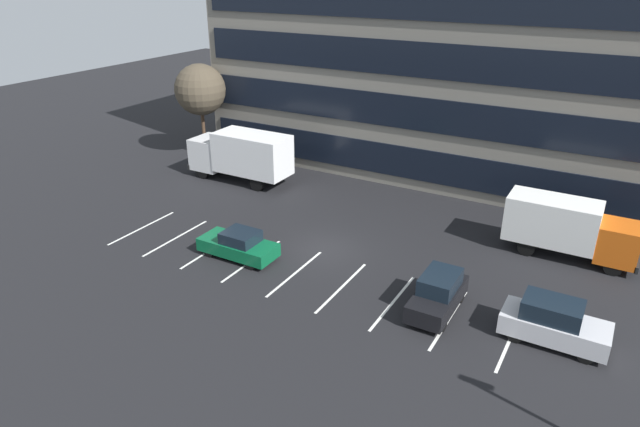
# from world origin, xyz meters

# --- Properties ---
(ground_plane) EXTENTS (120.00, 120.00, 0.00)m
(ground_plane) POSITION_xyz_m (0.00, 0.00, 0.00)
(ground_plane) COLOR black
(office_building) EXTENTS (34.05, 13.66, 18.00)m
(office_building) POSITION_xyz_m (0.00, 17.95, 9.00)
(office_building) COLOR slate
(office_building) RESTS_ON ground_plane
(lot_markings) EXTENTS (22.54, 5.40, 0.01)m
(lot_markings) POSITION_xyz_m (0.00, -3.16, 0.00)
(lot_markings) COLOR silver
(lot_markings) RESTS_ON ground_plane
(box_truck_white) EXTENTS (8.07, 2.67, 3.74)m
(box_truck_white) POSITION_xyz_m (-10.79, 6.58, 2.10)
(box_truck_white) COLOR white
(box_truck_white) RESTS_ON ground_plane
(box_truck_orange) EXTENTS (7.00, 2.32, 3.25)m
(box_truck_orange) POSITION_xyz_m (12.01, 5.96, 1.83)
(box_truck_orange) COLOR #D85914
(box_truck_orange) RESTS_ON ground_plane
(suv_silver) EXTENTS (4.42, 1.87, 2.00)m
(suv_silver) POSITION_xyz_m (12.74, -2.57, 0.96)
(suv_silver) COLOR silver
(suv_silver) RESTS_ON ground_plane
(suv_black) EXTENTS (1.76, 4.15, 1.88)m
(suv_black) POSITION_xyz_m (7.65, -2.74, 0.91)
(suv_black) COLOR black
(suv_black) RESTS_ON ground_plane
(sedan_forest) EXTENTS (4.45, 1.86, 1.60)m
(sedan_forest) POSITION_xyz_m (-3.67, -3.17, 0.75)
(sedan_forest) COLOR #0C5933
(sedan_forest) RESTS_ON ground_plane
(bare_tree) EXTENTS (4.11, 4.11, 7.71)m
(bare_tree) POSITION_xyz_m (-17.00, 9.66, 5.64)
(bare_tree) COLOR #473323
(bare_tree) RESTS_ON ground_plane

